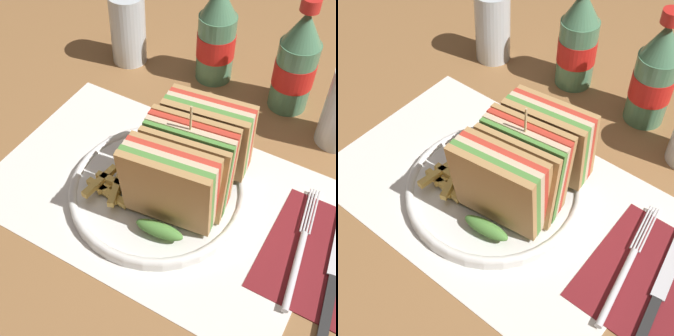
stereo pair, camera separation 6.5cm
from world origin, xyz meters
TOP-DOWN VIEW (x-y plane):
  - ground_plane at (0.00, 0.00)m, footprint 4.00×4.00m
  - placemat at (-0.01, 0.00)m, footprint 0.47×0.31m
  - plate_main at (0.00, 0.00)m, footprint 0.25×0.25m
  - club_sandwich at (0.04, 0.01)m, footprint 0.13×0.19m
  - fries_pile at (-0.04, -0.03)m, footprint 0.09×0.09m
  - ketchup_blob at (-0.03, 0.01)m, footprint 0.05×0.04m
  - napkin at (0.23, 0.02)m, footprint 0.13×0.18m
  - fork at (0.21, -0.00)m, footprint 0.04×0.20m
  - knife at (0.26, 0.01)m, footprint 0.04×0.21m
  - coke_bottle_near at (-0.05, 0.28)m, footprint 0.07×0.07m
  - coke_bottle_far at (0.09, 0.28)m, footprint 0.07×0.07m
  - glass_far at (-0.21, 0.25)m, footprint 0.06×0.06m

SIDE VIEW (x-z plane):
  - ground_plane at x=0.00m, z-range 0.00..0.00m
  - placemat at x=-0.01m, z-range 0.00..0.00m
  - napkin at x=0.23m, z-range 0.00..0.00m
  - knife at x=0.26m, z-range 0.00..0.01m
  - fork at x=0.21m, z-range 0.00..0.01m
  - plate_main at x=0.00m, z-range 0.00..0.02m
  - ketchup_blob at x=-0.03m, z-range 0.02..0.04m
  - fries_pile at x=-0.04m, z-range 0.02..0.04m
  - glass_far at x=-0.21m, z-range -0.01..0.12m
  - club_sandwich at x=0.04m, z-range 0.00..0.16m
  - coke_bottle_near at x=-0.05m, z-range -0.01..0.18m
  - coke_bottle_far at x=0.09m, z-range -0.01..0.18m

